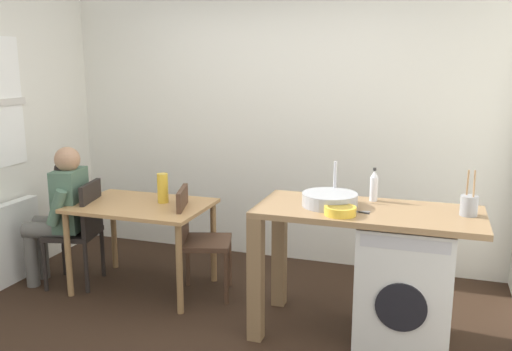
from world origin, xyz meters
name	(u,v)px	position (x,y,z in m)	size (l,w,h in m)	color
ground_plane	(208,338)	(0.00, 0.00, 0.00)	(5.46, 5.46, 0.00)	black
wall_back	(279,120)	(0.00, 1.75, 1.35)	(4.60, 0.10, 2.70)	silver
radiator	(3,246)	(-2.02, 0.30, 0.35)	(0.10, 0.80, 0.70)	white
dining_table	(142,215)	(-0.85, 0.61, 0.64)	(1.10, 0.76, 0.74)	tan
chair_person_seat	(81,227)	(-1.40, 0.53, 0.51)	(0.48, 0.48, 0.90)	black
chair_opposite	(196,236)	(-0.37, 0.64, 0.51)	(0.50, 0.50, 0.90)	#4C3323
seated_person	(61,208)	(-1.55, 0.50, 0.67)	(0.54, 0.54, 1.20)	#595651
kitchen_counter	(336,229)	(0.81, 0.39, 0.76)	(1.50, 0.68, 0.92)	olive
washing_machine	(404,283)	(1.28, 0.38, 0.43)	(0.60, 0.61, 0.86)	silver
sink_basin	(330,200)	(0.76, 0.39, 0.97)	(0.38, 0.38, 0.09)	#9EA0A5
tap	(335,181)	(0.76, 0.57, 1.06)	(0.02, 0.02, 0.28)	#B2B2B7
bottle_tall_green	(374,186)	(1.03, 0.62, 1.03)	(0.06, 0.06, 0.24)	silver
mixing_bowl	(340,210)	(0.87, 0.19, 0.95)	(0.21, 0.21, 0.06)	gold
utensil_crock	(469,205)	(1.65, 0.44, 0.99)	(0.11, 0.11, 0.30)	gray
vase	(163,188)	(-0.70, 0.71, 0.86)	(0.09, 0.09, 0.25)	gold
scissors	(359,212)	(0.97, 0.29, 0.92)	(0.15, 0.06, 0.01)	#B2B2B7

